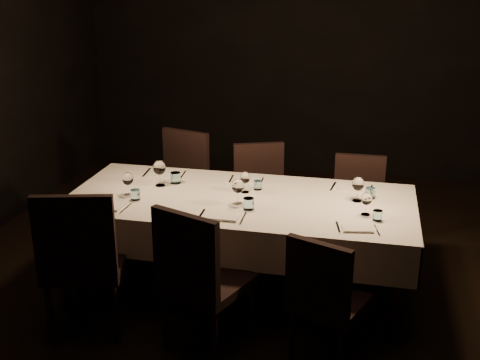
% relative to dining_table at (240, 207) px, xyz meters
% --- Properties ---
extents(room, '(5.01, 6.01, 3.01)m').
position_rel_dining_table_xyz_m(room, '(0.00, 0.00, 0.81)').
color(room, black).
rests_on(room, ground).
extents(dining_table, '(2.52, 1.12, 0.76)m').
position_rel_dining_table_xyz_m(dining_table, '(0.00, 0.00, 0.00)').
color(dining_table, black).
rests_on(dining_table, ground).
extents(chair_near_left, '(0.61, 0.61, 1.05)m').
position_rel_dining_table_xyz_m(chair_near_left, '(-0.88, -0.79, -0.12)').
color(chair_near_left, black).
rests_on(chair_near_left, ground).
extents(place_setting_near_left, '(0.32, 0.40, 0.18)m').
position_rel_dining_table_xyz_m(place_setting_near_left, '(-0.81, -0.22, 0.14)').
color(place_setting_near_left, silver).
rests_on(place_setting_near_left, dining_table).
extents(chair_near_center, '(0.62, 0.62, 1.00)m').
position_rel_dining_table_xyz_m(chair_near_center, '(-0.08, -0.80, -0.14)').
color(chair_near_center, black).
rests_on(chair_near_center, ground).
extents(place_setting_near_center, '(0.34, 0.41, 0.19)m').
position_rel_dining_table_xyz_m(place_setting_near_center, '(0.02, -0.22, 0.15)').
color(place_setting_near_center, silver).
rests_on(place_setting_near_center, dining_table).
extents(chair_near_right, '(0.54, 0.54, 0.87)m').
position_rel_dining_table_xyz_m(chair_near_right, '(0.69, -0.76, -0.20)').
color(chair_near_right, black).
rests_on(chair_near_right, ground).
extents(place_setting_near_right, '(0.30, 0.39, 0.16)m').
position_rel_dining_table_xyz_m(place_setting_near_right, '(0.91, -0.22, 0.14)').
color(place_setting_near_right, silver).
rests_on(place_setting_near_right, dining_table).
extents(chair_far_left, '(0.58, 0.58, 0.98)m').
position_rel_dining_table_xyz_m(chair_far_left, '(-0.75, 0.85, -0.15)').
color(chair_far_left, black).
rests_on(chair_far_left, ground).
extents(place_setting_far_left, '(0.37, 0.42, 0.20)m').
position_rel_dining_table_xyz_m(place_setting_far_left, '(-0.65, 0.22, 0.15)').
color(place_setting_far_left, silver).
rests_on(place_setting_far_left, dining_table).
extents(chair_far_center, '(0.57, 0.57, 0.92)m').
position_rel_dining_table_xyz_m(chair_far_center, '(0.00, 0.82, -0.18)').
color(chair_far_center, black).
rests_on(chair_far_center, ground).
extents(place_setting_far_center, '(0.29, 0.39, 0.16)m').
position_rel_dining_table_xyz_m(place_setting_far_center, '(0.02, 0.22, 0.14)').
color(place_setting_far_center, silver).
rests_on(place_setting_far_center, dining_table).
extents(chair_far_right, '(0.42, 0.42, 0.88)m').
position_rel_dining_table_xyz_m(chair_far_right, '(0.84, 0.80, -0.20)').
color(chair_far_right, black).
rests_on(chair_far_right, ground).
extents(place_setting_far_right, '(0.34, 0.40, 0.18)m').
position_rel_dining_table_xyz_m(place_setting_far_right, '(0.84, 0.22, 0.15)').
color(place_setting_far_right, silver).
rests_on(place_setting_far_right, dining_table).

